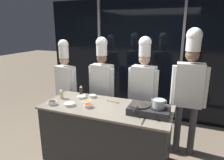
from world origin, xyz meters
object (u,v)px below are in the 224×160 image
Objects in this scene: chef_head at (65,79)px; prep_bowl_garlic at (82,97)px; serving_spoon_solid at (71,100)px; squeeze_bottle_soy at (81,90)px; stock_pot at (159,103)px; prep_bowl_bean_sprouts at (69,104)px; chef_sous at (102,80)px; prep_bowl_carrots at (87,102)px; frying_pan at (140,104)px; serving_spoon_slotted at (115,102)px; prep_bowl_soy_glaze at (52,103)px; chef_pastry at (189,83)px; squeeze_bottle_oil at (61,94)px; prep_bowl_chicken at (93,96)px; prep_bowl_chili_flakes at (88,105)px; portable_stove at (149,110)px; chef_line at (143,83)px.

prep_bowl_garlic is at bearing 152.23° from chef_head.
prep_bowl_garlic is at bearing 61.54° from serving_spoon_solid.
squeeze_bottle_soy is 1.10× the size of prep_bowl_garlic.
prep_bowl_bean_sprouts is (-1.32, -0.15, -0.15)m from stock_pot.
prep_bowl_bean_sprouts is at bearing 85.66° from chef_sous.
frying_pan is at bearing -0.67° from prep_bowl_carrots.
stock_pot is 0.11× the size of chef_sous.
prep_bowl_bean_sprouts is at bearing -80.05° from squeeze_bottle_soy.
serving_spoon_slotted is (0.39, 0.22, -0.02)m from prep_bowl_carrots.
chef_sous is (0.23, 0.38, 0.12)m from squeeze_bottle_soy.
prep_bowl_soy_glaze is 0.07× the size of chef_pastry.
serving_spoon_solid is (0.20, -0.02, -0.08)m from squeeze_bottle_oil.
stock_pot is at bearing -14.82° from prep_bowl_chicken.
prep_bowl_chicken is (0.16, 0.10, 0.00)m from prep_bowl_garlic.
frying_pan is 2.90× the size of squeeze_bottle_oil.
stock_pot is at bearing 59.74° from chef_pastry.
squeeze_bottle_oil is at bearing 15.32° from chef_pastry.
chef_pastry reaches higher than prep_bowl_carrots.
prep_bowl_bean_sprouts is 0.21m from serving_spoon_solid.
prep_bowl_chili_flakes is 0.45m from serving_spoon_slotted.
prep_bowl_soy_glaze is (-0.48, -0.22, 0.00)m from prep_bowl_carrots.
chef_sous is (0.14, 0.89, 0.18)m from prep_bowl_bean_sprouts.
prep_bowl_bean_sprouts is (0.09, -0.51, -0.06)m from squeeze_bottle_soy.
stock_pot is 1.46× the size of prep_bowl_soy_glaze.
portable_stove is 0.29× the size of chef_line.
prep_bowl_soy_glaze is (-1.59, -0.22, -0.14)m from stock_pot.
serving_spoon_solid is (-0.09, 0.19, -0.02)m from prep_bowl_bean_sprouts.
chef_head is (-1.94, 0.66, -0.02)m from stock_pot.
prep_bowl_chili_flakes is 0.07× the size of chef_line.
chef_line reaches higher than serving_spoon_solid.
prep_bowl_carrots is at bearing -49.73° from squeeze_bottle_soy.
stock_pot is at bearing 7.87° from prep_bowl_soy_glaze.
chef_line is at bearing 21.44° from squeeze_bottle_soy.
serving_spoon_slotted is (0.69, -0.13, -0.07)m from squeeze_bottle_soy.
chef_pastry is (1.47, 0.66, 0.29)m from prep_bowl_carrots.
chef_pastry reaches higher than serving_spoon_solid.
squeeze_bottle_oil is 0.36m from prep_bowl_bean_sprouts.
prep_bowl_soy_glaze is at bearing -166.21° from prep_bowl_bean_sprouts.
chef_sous reaches higher than chef_head.
chef_pastry is (1.68, 0.82, 0.30)m from prep_bowl_bean_sprouts.
chef_pastry reaches higher than stock_pot.
stock_pot reaches higher than prep_bowl_bean_sprouts.
prep_bowl_chicken is at bearing 169.49° from serving_spoon_slotted.
prep_bowl_carrots is 0.15m from prep_bowl_chili_flakes.
chef_head is (-0.83, 0.66, 0.13)m from prep_bowl_carrots.
squeeze_bottle_oil is (-1.61, 0.06, -0.09)m from stock_pot.
portable_stove is 1.93m from chef_head.
chef_sous is (0.23, 0.70, 0.20)m from serving_spoon_solid.
portable_stove is 0.98m from prep_bowl_carrots.
prep_bowl_soy_glaze is (-0.18, -0.58, -0.05)m from squeeze_bottle_soy.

